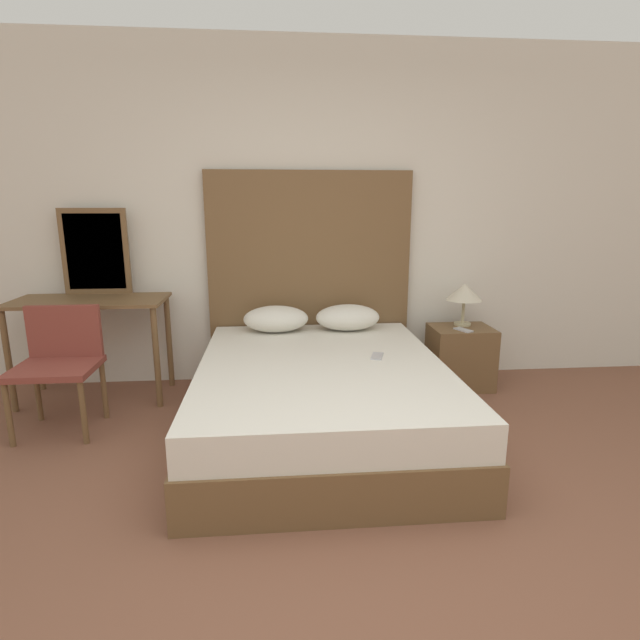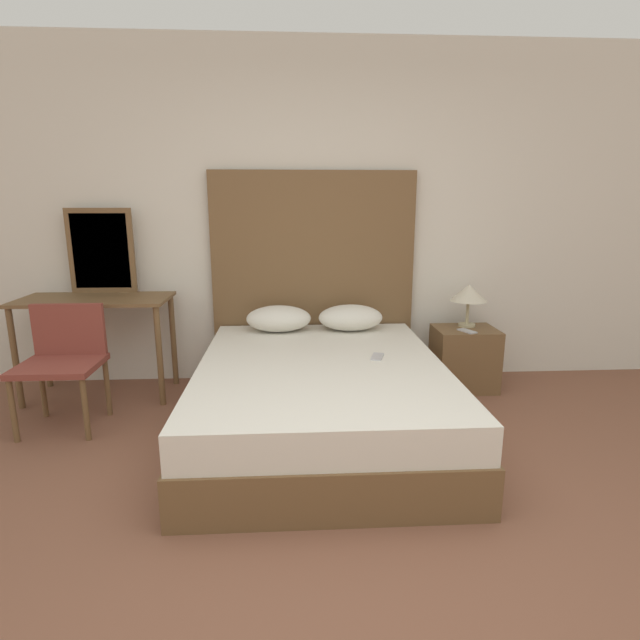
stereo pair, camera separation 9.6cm
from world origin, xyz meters
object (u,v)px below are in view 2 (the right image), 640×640
at_px(bed, 321,398).
at_px(phone_on_bed, 377,357).
at_px(chair, 63,356).
at_px(phone_on_nightstand, 467,331).
at_px(table_lamp, 469,294).
at_px(nightstand, 464,358).
at_px(vanity_desk, 96,314).

height_order(bed, phone_on_bed, phone_on_bed).
bearing_deg(chair, phone_on_nightstand, 7.92).
bearing_deg(chair, table_lamp, 11.07).
relative_size(bed, table_lamp, 6.00).
bearing_deg(nightstand, phone_on_bed, -141.53).
bearing_deg(phone_on_nightstand, table_lamp, 71.68).
xyz_separation_m(nightstand, vanity_desk, (-2.85, 0.01, 0.40)).
bearing_deg(nightstand, vanity_desk, 179.78).
bearing_deg(chair, nightstand, 9.71).
distance_m(phone_on_bed, chair, 2.07).
bearing_deg(phone_on_bed, vanity_desk, 161.91).
height_order(bed, chair, chair).
bearing_deg(bed, nightstand, 31.35).
bearing_deg(vanity_desk, chair, -94.49).
relative_size(vanity_desk, chair, 1.37).
relative_size(nightstand, phone_on_nightstand, 2.99).
bearing_deg(nightstand, table_lamp, 68.47).
bearing_deg(bed, chair, 172.16).
height_order(phone_on_bed, nightstand, nightstand).
height_order(table_lamp, chair, table_lamp).
distance_m(phone_on_bed, nightstand, 1.07).
bearing_deg(table_lamp, bed, -146.70).
bearing_deg(chair, bed, -7.84).
bearing_deg(nightstand, bed, -148.65).
height_order(nightstand, chair, chair).
height_order(nightstand, table_lamp, table_lamp).
distance_m(nightstand, phone_on_nightstand, 0.27).
relative_size(nightstand, chair, 0.62).
bearing_deg(bed, vanity_desk, 155.94).
bearing_deg(bed, table_lamp, 33.30).
distance_m(bed, vanity_desk, 1.86).
xyz_separation_m(table_lamp, vanity_desk, (-2.88, -0.07, -0.11)).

